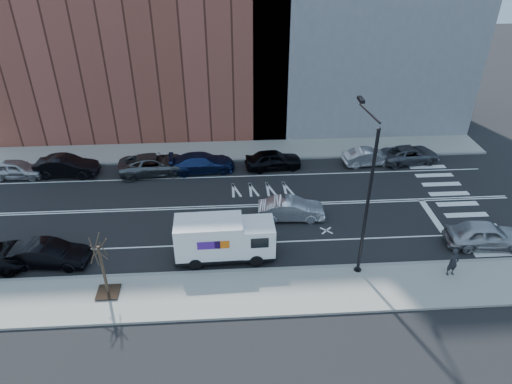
{
  "coord_description": "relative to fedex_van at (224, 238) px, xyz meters",
  "views": [
    {
      "loc": [
        -0.15,
        -27.14,
        17.75
      ],
      "look_at": [
        1.55,
        -0.44,
        1.4
      ],
      "focal_mm": 32.0,
      "sensor_mm": 36.0,
      "label": 1
    }
  ],
  "objects": [
    {
      "name": "far_parked_e",
      "position": [
        4.02,
        11.12,
        -0.65
      ],
      "size": [
        4.7,
        2.28,
        1.55
      ],
      "primitive_type": "imported",
      "rotation": [
        0.0,
        0.0,
        1.67
      ],
      "color": "black",
      "rests_on": "ground"
    },
    {
      "name": "near_parked_rear_a",
      "position": [
        -10.2,
        0.05,
        -0.68
      ],
      "size": [
        4.66,
        2.03,
        1.49
      ],
      "primitive_type": "imported",
      "rotation": [
        0.0,
        0.0,
        1.47
      ],
      "color": "black",
      "rests_on": "ground"
    },
    {
      "name": "sidewalk_near",
      "position": [
        0.69,
        -3.2,
        -1.35
      ],
      "size": [
        44.0,
        3.6,
        0.15
      ],
      "primitive_type": "cube",
      "color": "gray",
      "rests_on": "ground"
    },
    {
      "name": "pedestrian",
      "position": [
        12.87,
        -2.49,
        -0.4
      ],
      "size": [
        0.7,
        0.52,
        1.75
      ],
      "primitive_type": "imported",
      "rotation": [
        0.0,
        0.0,
        0.18
      ],
      "color": "black",
      "rests_on": "sidewalk_near"
    },
    {
      "name": "near_parked_front",
      "position": [
        16.14,
        0.16,
        -0.6
      ],
      "size": [
        4.93,
        2.23,
        1.64
      ],
      "primitive_type": "imported",
      "rotation": [
        0.0,
        0.0,
        1.51
      ],
      "color": "#AAABAF",
      "rests_on": "ground"
    },
    {
      "name": "fedex_van",
      "position": [
        0.0,
        0.0,
        0.0
      ],
      "size": [
        5.98,
        2.23,
        2.71
      ],
      "rotation": [
        0.0,
        0.0,
        0.02
      ],
      "color": "black",
      "rests_on": "ground"
    },
    {
      "name": "far_parked_b",
      "position": [
        -12.34,
        10.98,
        -0.63
      ],
      "size": [
        4.95,
        2.05,
        1.59
      ],
      "primitive_type": "imported",
      "rotation": [
        0.0,
        0.0,
        1.49
      ],
      "color": "black",
      "rests_on": "ground"
    },
    {
      "name": "curb_near",
      "position": [
        0.69,
        -1.4,
        -1.34
      ],
      "size": [
        44.0,
        0.25,
        0.17
      ],
      "primitive_type": "cube",
      "color": "gray",
      "rests_on": "ground"
    },
    {
      "name": "far_parked_f",
      "position": [
        11.89,
        11.26,
        -0.73
      ],
      "size": [
        4.34,
        1.92,
        1.38
      ],
      "primitive_type": "imported",
      "rotation": [
        0.0,
        0.0,
        1.68
      ],
      "color": "#B4B5BA",
      "rests_on": "ground"
    },
    {
      "name": "road_markings",
      "position": [
        0.69,
        5.6,
        -1.42
      ],
      "size": [
        40.0,
        8.6,
        0.01
      ],
      "primitive_type": null,
      "color": "white",
      "rests_on": "ground"
    },
    {
      "name": "far_parked_g",
      "position": [
        15.43,
        11.52,
        -0.74
      ],
      "size": [
        5.15,
        2.9,
        1.36
      ],
      "primitive_type": "imported",
      "rotation": [
        0.0,
        0.0,
        1.71
      ],
      "color": "#4C4D53",
      "rests_on": "ground"
    },
    {
      "name": "crosswalk",
      "position": [
        16.69,
        5.6,
        -1.42
      ],
      "size": [
        3.0,
        14.0,
        0.01
      ],
      "primitive_type": null,
      "color": "white",
      "rests_on": "ground"
    },
    {
      "name": "far_parked_a",
      "position": [
        -16.11,
        10.91,
        -0.71
      ],
      "size": [
        4.3,
        1.96,
        1.43
      ],
      "primitive_type": "imported",
      "rotation": [
        0.0,
        0.0,
        1.5
      ],
      "color": "#ACADB1",
      "rests_on": "ground"
    },
    {
      "name": "bldg_brick",
      "position": [
        -7.31,
        21.2,
        9.58
      ],
      "size": [
        26.0,
        10.0,
        22.0
      ],
      "primitive_type": "cube",
      "color": "brown",
      "rests_on": "ground"
    },
    {
      "name": "driving_sedan",
      "position": [
        4.54,
        3.9,
        -0.69
      ],
      "size": [
        4.52,
        1.77,
        1.46
      ],
      "primitive_type": "imported",
      "rotation": [
        0.0,
        0.0,
        1.52
      ],
      "color": "silver",
      "rests_on": "ground"
    },
    {
      "name": "curb_far",
      "position": [
        0.69,
        12.6,
        -1.34
      ],
      "size": [
        44.0,
        0.25,
        0.17
      ],
      "primitive_type": "cube",
      "color": "gray",
      "rests_on": "ground"
    },
    {
      "name": "streetlight",
      "position": [
        7.69,
        -1.31,
        3.66
      ],
      "size": [
        0.44,
        4.02,
        9.34
      ],
      "color": "black",
      "rests_on": "ground"
    },
    {
      "name": "ground",
      "position": [
        0.69,
        5.6,
        -1.42
      ],
      "size": [
        120.0,
        120.0,
        0.0
      ],
      "primitive_type": "plane",
      "color": "black",
      "rests_on": "ground"
    },
    {
      "name": "far_parked_c",
      "position": [
        -5.51,
        10.92,
        -0.66
      ],
      "size": [
        5.78,
        3.18,
        1.53
      ],
      "primitive_type": "imported",
      "rotation": [
        0.0,
        0.0,
        1.69
      ],
      "color": "#515559",
      "rests_on": "ground"
    },
    {
      "name": "far_parked_d",
      "position": [
        -1.71,
        11.02,
        -0.67
      ],
      "size": [
        5.35,
        2.57,
        1.5
      ],
      "primitive_type": "imported",
      "rotation": [
        0.0,
        0.0,
        1.66
      ],
      "color": "navy",
      "rests_on": "ground"
    },
    {
      "name": "sidewalk_far",
      "position": [
        0.69,
        14.4,
        -1.35
      ],
      "size": [
        44.0,
        3.6,
        0.15
      ],
      "primitive_type": "cube",
      "color": "gray",
      "rests_on": "ground"
    },
    {
      "name": "street_tree",
      "position": [
        -6.32,
        -2.8,
        0.03
      ],
      "size": [
        1.2,
        1.2,
        3.75
      ],
      "color": "black",
      "rests_on": "ground"
    }
  ]
}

